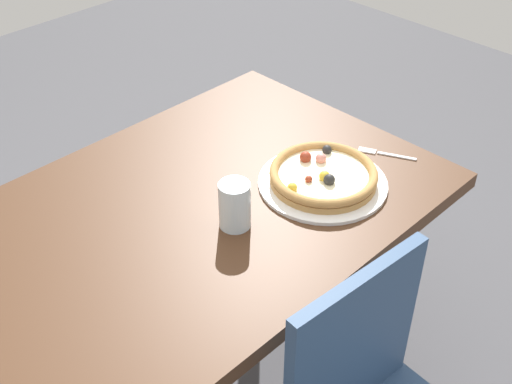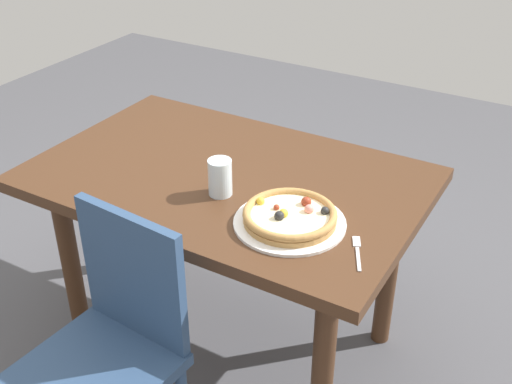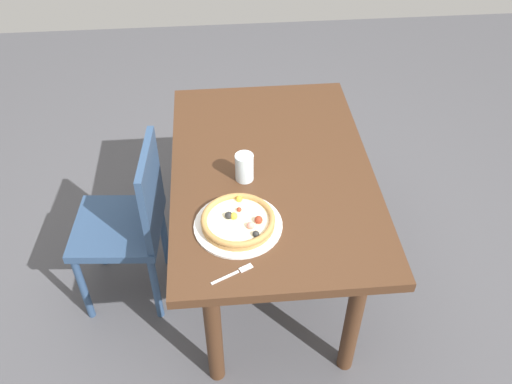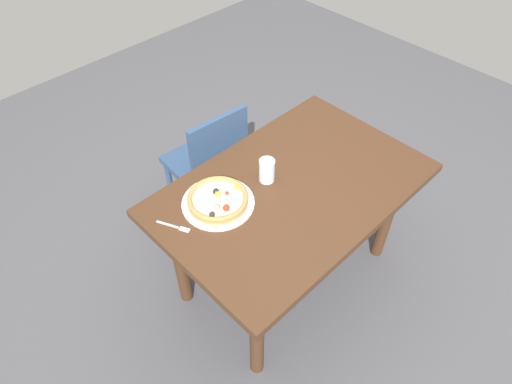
{
  "view_description": "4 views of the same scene",
  "coord_description": "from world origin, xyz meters",
  "px_view_note": "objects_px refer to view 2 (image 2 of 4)",
  "views": [
    {
      "loc": [
        -0.79,
        -1.04,
        1.8
      ],
      "look_at": [
        0.17,
        -0.08,
        0.77
      ],
      "focal_mm": 46.53,
      "sensor_mm": 36.0,
      "label": 1
    },
    {
      "loc": [
        1.06,
        -1.62,
        1.83
      ],
      "look_at": [
        0.17,
        -0.08,
        0.77
      ],
      "focal_mm": 44.9,
      "sensor_mm": 36.0,
      "label": 2
    },
    {
      "loc": [
        1.8,
        -0.23,
        2.27
      ],
      "look_at": [
        0.17,
        -0.08,
        0.77
      ],
      "focal_mm": 38.27,
      "sensor_mm": 36.0,
      "label": 3
    },
    {
      "loc": [
        1.21,
        0.99,
        2.33
      ],
      "look_at": [
        0.17,
        -0.08,
        0.77
      ],
      "focal_mm": 31.89,
      "sensor_mm": 36.0,
      "label": 4
    }
  ],
  "objects_px": {
    "pizza": "(290,216)",
    "fork": "(357,250)",
    "dining_table": "(227,199)",
    "plate": "(290,223)",
    "chair_near": "(110,347)",
    "drinking_glass": "(220,177)"
  },
  "relations": [
    {
      "from": "dining_table",
      "to": "drinking_glass",
      "type": "relative_size",
      "value": 10.87
    },
    {
      "from": "dining_table",
      "to": "fork",
      "type": "distance_m",
      "value": 0.61
    },
    {
      "from": "plate",
      "to": "drinking_glass",
      "type": "height_order",
      "value": "drinking_glass"
    },
    {
      "from": "chair_near",
      "to": "plate",
      "type": "height_order",
      "value": "chair_near"
    },
    {
      "from": "fork",
      "to": "drinking_glass",
      "type": "distance_m",
      "value": 0.52
    },
    {
      "from": "dining_table",
      "to": "pizza",
      "type": "xyz_separation_m",
      "value": [
        0.33,
        -0.17,
        0.13
      ]
    },
    {
      "from": "plate",
      "to": "dining_table",
      "type": "bearing_deg",
      "value": 153.32
    },
    {
      "from": "pizza",
      "to": "fork",
      "type": "relative_size",
      "value": 1.84
    },
    {
      "from": "drinking_glass",
      "to": "pizza",
      "type": "bearing_deg",
      "value": -9.01
    },
    {
      "from": "chair_near",
      "to": "pizza",
      "type": "bearing_deg",
      "value": -119.75
    },
    {
      "from": "chair_near",
      "to": "plate",
      "type": "xyz_separation_m",
      "value": [
        0.33,
        0.48,
        0.27
      ]
    },
    {
      "from": "plate",
      "to": "chair_near",
      "type": "bearing_deg",
      "value": -124.37
    },
    {
      "from": "dining_table",
      "to": "plate",
      "type": "distance_m",
      "value": 0.39
    },
    {
      "from": "fork",
      "to": "pizza",
      "type": "bearing_deg",
      "value": 57.97
    },
    {
      "from": "chair_near",
      "to": "drinking_glass",
      "type": "relative_size",
      "value": 7.17
    },
    {
      "from": "pizza",
      "to": "fork",
      "type": "distance_m",
      "value": 0.23
    },
    {
      "from": "dining_table",
      "to": "chair_near",
      "type": "xyz_separation_m",
      "value": [
        0.01,
        -0.65,
        -0.16
      ]
    },
    {
      "from": "chair_near",
      "to": "plate",
      "type": "relative_size",
      "value": 2.57
    },
    {
      "from": "pizza",
      "to": "fork",
      "type": "bearing_deg",
      "value": -6.18
    },
    {
      "from": "chair_near",
      "to": "plate",
      "type": "distance_m",
      "value": 0.64
    },
    {
      "from": "plate",
      "to": "drinking_glass",
      "type": "bearing_deg",
      "value": 170.81
    },
    {
      "from": "fork",
      "to": "drinking_glass",
      "type": "xyz_separation_m",
      "value": [
        -0.51,
        0.07,
        0.06
      ]
    }
  ]
}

